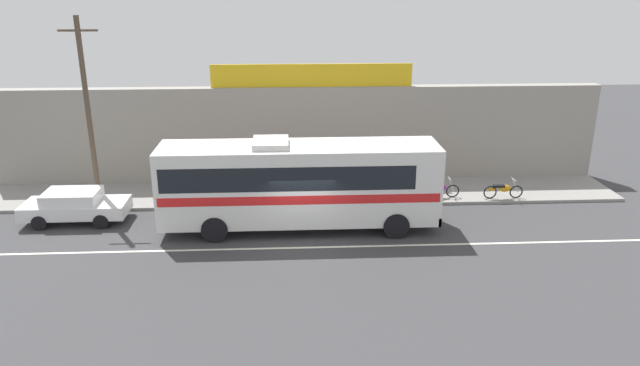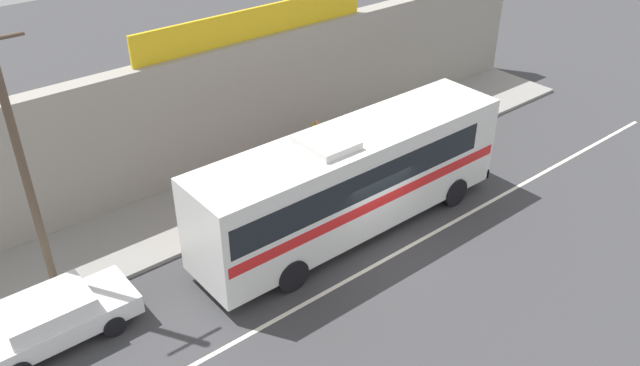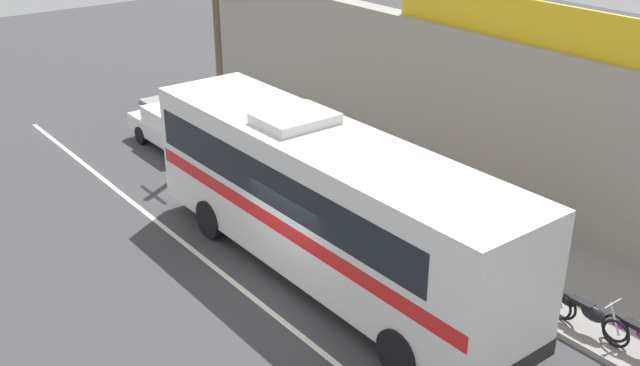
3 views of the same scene
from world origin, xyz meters
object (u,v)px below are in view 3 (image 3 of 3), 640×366
(motorcycle_blue, at_px, (535,289))
(pedestrian_near_shop, at_px, (520,216))
(parked_car, at_px, (179,128))
(intercity_bus, at_px, (323,196))
(utility_pole, at_px, (217,16))
(motorcycle_red, at_px, (589,314))

(motorcycle_blue, xyz_separation_m, pedestrian_near_shop, (-1.88, 1.76, 0.48))
(parked_car, distance_m, pedestrian_near_shop, 12.04)
(intercity_bus, height_order, utility_pole, utility_pole)
(utility_pole, distance_m, motorcycle_red, 14.70)
(intercity_bus, relative_size, utility_pole, 1.35)
(intercity_bus, height_order, motorcycle_red, intercity_bus)
(utility_pole, xyz_separation_m, motorcycle_red, (14.18, 0.21, -3.84))
(intercity_bus, bearing_deg, parked_car, 172.71)
(motorcycle_red, relative_size, pedestrian_near_shop, 1.17)
(parked_car, relative_size, motorcycle_red, 2.32)
(intercity_bus, bearing_deg, pedestrian_near_shop, 63.61)
(parked_car, height_order, pedestrian_near_shop, pedestrian_near_shop)
(motorcycle_blue, xyz_separation_m, motorcycle_red, (1.29, 0.07, 0.00))
(parked_car, xyz_separation_m, utility_pole, (0.58, 1.37, 3.67))
(motorcycle_red, bearing_deg, pedestrian_near_shop, 151.93)
(intercity_bus, relative_size, motorcycle_red, 6.05)
(intercity_bus, height_order, motorcycle_blue, intercity_bus)
(parked_car, relative_size, utility_pole, 0.52)
(parked_car, bearing_deg, motorcycle_red, 6.09)
(motorcycle_blue, bearing_deg, pedestrian_near_shop, 136.84)
(intercity_bus, distance_m, motorcycle_blue, 5.13)
(pedestrian_near_shop, bearing_deg, utility_pole, -170.21)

